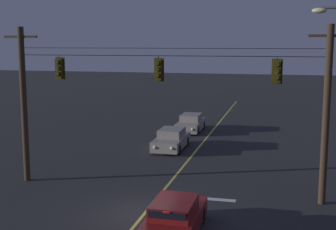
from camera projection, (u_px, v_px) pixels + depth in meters
The scene contains 10 objects.
ground_plane at pixel (143, 215), 19.53m from camera, with size 180.00×180.00×0.00m, color #28282B.
lane_centre_stripe at pixel (188, 161), 28.42m from camera, with size 0.14×60.00×0.01m, color #D1C64C.
stop_bar_paint at pixel (199, 198), 21.64m from camera, with size 3.40×0.36×0.01m, color silver.
signal_span_assembly at pixel (163, 107), 22.03m from camera, with size 16.56×0.32×7.96m.
traffic_light_leftmost at pixel (59, 68), 23.01m from camera, with size 0.48×0.41×1.22m.
traffic_light_left_inner at pixel (158, 70), 21.79m from camera, with size 0.48×0.41×1.22m.
traffic_light_centre at pixel (277, 72), 20.49m from camera, with size 0.48×0.41×1.22m.
car_waiting_near_lane at pixel (174, 218), 17.41m from camera, with size 1.80×4.33×1.39m.
car_oncoming_lead at pixel (171, 140), 31.49m from camera, with size 1.80×4.42×1.39m.
car_oncoming_trailing at pixel (191, 123), 37.89m from camera, with size 1.80×4.42×1.39m.
Camera 1 is at (5.51, -17.84, 7.18)m, focal length 49.67 mm.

